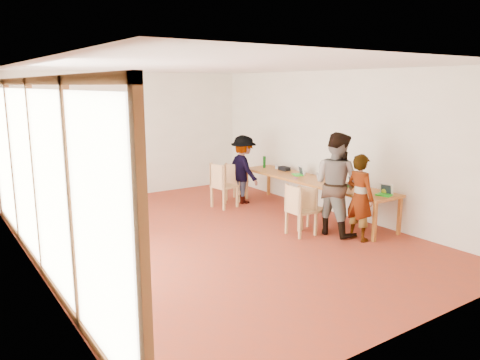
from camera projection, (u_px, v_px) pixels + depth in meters
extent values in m
plane|color=maroon|center=(217.00, 237.00, 8.43)|extent=(8.00, 8.00, 0.00)
cube|color=white|center=(130.00, 135.00, 11.37)|extent=(6.00, 0.10, 3.00)
cube|color=white|center=(415.00, 201.00, 4.90)|extent=(6.00, 0.10, 3.00)
cube|color=white|center=(338.00, 143.00, 9.80)|extent=(0.10, 8.00, 3.00)
cube|color=white|center=(34.00, 173.00, 6.49)|extent=(0.10, 8.00, 3.00)
cube|color=white|center=(215.00, 65.00, 7.83)|extent=(6.00, 8.00, 0.04)
cube|color=#AE6A26|center=(313.00, 181.00, 9.83)|extent=(0.80, 4.00, 0.05)
cube|color=#AE6A26|center=(375.00, 222.00, 8.14)|extent=(0.06, 0.06, 0.70)
cube|color=#AE6A26|center=(246.00, 184.00, 11.28)|extent=(0.06, 0.06, 0.70)
cube|color=#AE6A26|center=(399.00, 216.00, 8.52)|extent=(0.06, 0.06, 0.70)
cube|color=#AE6A26|center=(269.00, 181.00, 11.66)|extent=(0.06, 0.06, 0.70)
cube|color=#AE6A26|center=(106.00, 176.00, 10.37)|extent=(0.90, 0.90, 0.05)
cube|color=#AE6A26|center=(95.00, 198.00, 9.92)|extent=(0.05, 0.05, 0.70)
cube|color=#AE6A26|center=(84.00, 191.00, 10.55)|extent=(0.05, 0.05, 0.70)
cube|color=#AE6A26|center=(130.00, 193.00, 10.35)|extent=(0.05, 0.05, 0.70)
cube|color=#AE6A26|center=(118.00, 187.00, 10.98)|extent=(0.05, 0.05, 0.70)
cube|color=tan|center=(312.00, 209.00, 8.74)|extent=(0.52, 0.52, 0.04)
cube|color=tan|center=(307.00, 199.00, 8.55)|extent=(0.16, 0.40, 0.43)
cube|color=tan|center=(301.00, 211.00, 8.51)|extent=(0.44, 0.44, 0.04)
cube|color=tan|center=(293.00, 199.00, 8.35)|extent=(0.05, 0.44, 0.46)
cube|color=tan|center=(224.00, 186.00, 10.44)|extent=(0.54, 0.54, 0.04)
cube|color=tan|center=(217.00, 176.00, 10.24)|extent=(0.13, 0.47, 0.49)
cube|color=tan|center=(237.00, 182.00, 11.12)|extent=(0.55, 0.55, 0.04)
cube|color=tan|center=(233.00, 174.00, 10.91)|extent=(0.21, 0.40, 0.44)
cube|color=tan|center=(99.00, 217.00, 8.10)|extent=(0.54, 0.54, 0.04)
cube|color=tan|center=(110.00, 201.00, 8.12)|extent=(0.14, 0.44, 0.47)
imported|color=gray|center=(360.00, 197.00, 8.18)|extent=(0.37, 0.56, 1.54)
imported|color=gray|center=(336.00, 184.00, 8.48)|extent=(0.84, 1.01, 1.88)
imported|color=gray|center=(243.00, 169.00, 10.79)|extent=(0.64, 1.05, 1.57)
cube|color=#26D225|center=(384.00, 195.00, 8.39)|extent=(0.25, 0.30, 0.03)
cube|color=white|center=(386.00, 189.00, 8.44)|extent=(0.14, 0.25, 0.22)
cube|color=#26D225|center=(349.00, 185.00, 9.18)|extent=(0.20, 0.26, 0.03)
cube|color=white|center=(352.00, 181.00, 9.20)|extent=(0.09, 0.23, 0.20)
cube|color=#26D225|center=(297.00, 175.00, 10.28)|extent=(0.25, 0.30, 0.03)
cube|color=white|center=(301.00, 170.00, 10.28)|extent=(0.14, 0.24, 0.21)
imported|color=gold|center=(385.00, 191.00, 8.51)|extent=(0.14, 0.14, 0.11)
cylinder|color=#106415|center=(264.00, 162.00, 11.18)|extent=(0.07, 0.07, 0.28)
cylinder|color=silver|center=(277.00, 167.00, 11.09)|extent=(0.07, 0.07, 0.09)
cylinder|color=white|center=(304.00, 173.00, 10.40)|extent=(0.08, 0.08, 0.06)
cube|color=#BC3983|center=(296.00, 178.00, 9.95)|extent=(0.05, 0.10, 0.01)
cube|color=black|center=(284.00, 169.00, 10.84)|extent=(0.16, 0.26, 0.09)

